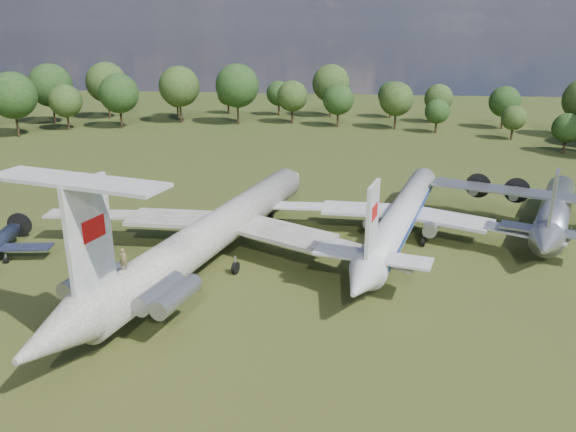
% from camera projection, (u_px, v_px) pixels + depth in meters
% --- Properties ---
extents(ground, '(300.00, 300.00, 0.00)m').
position_uv_depth(ground, '(192.00, 246.00, 64.50)').
color(ground, '#1E3A13').
rests_on(ground, ground).
extents(il62_airliner, '(55.78, 65.08, 5.50)m').
position_uv_depth(il62_airliner, '(216.00, 237.00, 59.43)').
color(il62_airliner, '#B5B6B1').
rests_on(il62_airliner, ground).
extents(tu104_jet, '(46.12, 54.65, 4.73)m').
position_uv_depth(tu104_jet, '(401.00, 221.00, 65.55)').
color(tu104_jet, silver).
rests_on(tu104_jet, ground).
extents(an12_transport, '(40.15, 42.13, 4.41)m').
position_uv_depth(an12_transport, '(554.00, 215.00, 68.20)').
color(an12_transport, '#A7A9AF').
rests_on(an12_transport, ground).
extents(person_on_il62, '(0.70, 0.48, 1.88)m').
position_uv_depth(person_on_il62, '(123.00, 259.00, 44.64)').
color(person_on_il62, olive).
rests_on(person_on_il62, il62_airliner).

